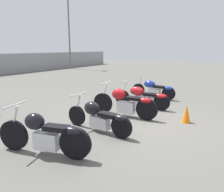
{
  "coord_description": "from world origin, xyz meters",
  "views": [
    {
      "loc": [
        -5.81,
        -2.77,
        2.14
      ],
      "look_at": [
        0.0,
        0.72,
        0.65
      ],
      "focal_mm": 35.0,
      "sensor_mm": 36.0,
      "label": 1
    }
  ],
  "objects_px": {
    "motorcycle_slot_0": "(45,134)",
    "motorcycle_slot_1": "(98,117)",
    "motorcycle_slot_2": "(125,103)",
    "traffic_cone_near": "(186,114)",
    "light_pole_left": "(69,26)",
    "motorcycle_slot_4": "(154,89)",
    "motorcycle_slot_3": "(142,97)"
  },
  "relations": [
    {
      "from": "motorcycle_slot_0",
      "to": "motorcycle_slot_2",
      "type": "relative_size",
      "value": 0.92
    },
    {
      "from": "motorcycle_slot_4",
      "to": "motorcycle_slot_0",
      "type": "bearing_deg",
      "value": -175.22
    },
    {
      "from": "motorcycle_slot_2",
      "to": "motorcycle_slot_4",
      "type": "height_order",
      "value": "motorcycle_slot_2"
    },
    {
      "from": "motorcycle_slot_0",
      "to": "motorcycle_slot_1",
      "type": "xyz_separation_m",
      "value": [
        1.6,
        -0.22,
        -0.04
      ]
    },
    {
      "from": "motorcycle_slot_2",
      "to": "traffic_cone_near",
      "type": "height_order",
      "value": "motorcycle_slot_2"
    },
    {
      "from": "motorcycle_slot_1",
      "to": "motorcycle_slot_0",
      "type": "bearing_deg",
      "value": 177.84
    },
    {
      "from": "light_pole_left",
      "to": "motorcycle_slot_2",
      "type": "height_order",
      "value": "light_pole_left"
    },
    {
      "from": "motorcycle_slot_4",
      "to": "motorcycle_slot_2",
      "type": "bearing_deg",
      "value": -172.03
    },
    {
      "from": "motorcycle_slot_1",
      "to": "traffic_cone_near",
      "type": "xyz_separation_m",
      "value": [
        1.91,
        -1.8,
        -0.14
      ]
    },
    {
      "from": "traffic_cone_near",
      "to": "motorcycle_slot_1",
      "type": "bearing_deg",
      "value": 136.75
    },
    {
      "from": "motorcycle_slot_3",
      "to": "motorcycle_slot_4",
      "type": "bearing_deg",
      "value": 5.16
    },
    {
      "from": "motorcycle_slot_0",
      "to": "motorcycle_slot_3",
      "type": "distance_m",
      "value": 4.36
    },
    {
      "from": "motorcycle_slot_2",
      "to": "light_pole_left",
      "type": "bearing_deg",
      "value": 45.49
    },
    {
      "from": "motorcycle_slot_0",
      "to": "motorcycle_slot_3",
      "type": "xyz_separation_m",
      "value": [
        4.35,
        -0.27,
        -0.04
      ]
    },
    {
      "from": "traffic_cone_near",
      "to": "motorcycle_slot_0",
      "type": "bearing_deg",
      "value": 150.16
    },
    {
      "from": "motorcycle_slot_1",
      "to": "motorcycle_slot_3",
      "type": "xyz_separation_m",
      "value": [
        2.75,
        -0.05,
        0.0
      ]
    },
    {
      "from": "light_pole_left",
      "to": "motorcycle_slot_4",
      "type": "relative_size",
      "value": 3.69
    },
    {
      "from": "motorcycle_slot_1",
      "to": "motorcycle_slot_2",
      "type": "relative_size",
      "value": 0.93
    },
    {
      "from": "motorcycle_slot_3",
      "to": "traffic_cone_near",
      "type": "xyz_separation_m",
      "value": [
        -0.84,
        -1.75,
        -0.14
      ]
    },
    {
      "from": "motorcycle_slot_2",
      "to": "motorcycle_slot_3",
      "type": "relative_size",
      "value": 1.06
    },
    {
      "from": "motorcycle_slot_3",
      "to": "traffic_cone_near",
      "type": "distance_m",
      "value": 1.95
    },
    {
      "from": "motorcycle_slot_0",
      "to": "light_pole_left",
      "type": "bearing_deg",
      "value": 25.7
    },
    {
      "from": "motorcycle_slot_1",
      "to": "motorcycle_slot_2",
      "type": "bearing_deg",
      "value": 6.37
    },
    {
      "from": "motorcycle_slot_1",
      "to": "motorcycle_slot_4",
      "type": "bearing_deg",
      "value": 7.57
    },
    {
      "from": "light_pole_left",
      "to": "motorcycle_slot_0",
      "type": "xyz_separation_m",
      "value": [
        -14.91,
        -12.53,
        -3.93
      ]
    },
    {
      "from": "motorcycle_slot_2",
      "to": "motorcycle_slot_4",
      "type": "distance_m",
      "value": 2.98
    },
    {
      "from": "motorcycle_slot_3",
      "to": "motorcycle_slot_1",
      "type": "bearing_deg",
      "value": 177.67
    },
    {
      "from": "light_pole_left",
      "to": "motorcycle_slot_1",
      "type": "bearing_deg",
      "value": -136.22
    },
    {
      "from": "motorcycle_slot_3",
      "to": "motorcycle_slot_4",
      "type": "distance_m",
      "value": 1.74
    },
    {
      "from": "motorcycle_slot_3",
      "to": "traffic_cone_near",
      "type": "relative_size",
      "value": 3.98
    },
    {
      "from": "motorcycle_slot_3",
      "to": "motorcycle_slot_4",
      "type": "relative_size",
      "value": 1.05
    },
    {
      "from": "motorcycle_slot_2",
      "to": "traffic_cone_near",
      "type": "relative_size",
      "value": 4.22
    }
  ]
}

